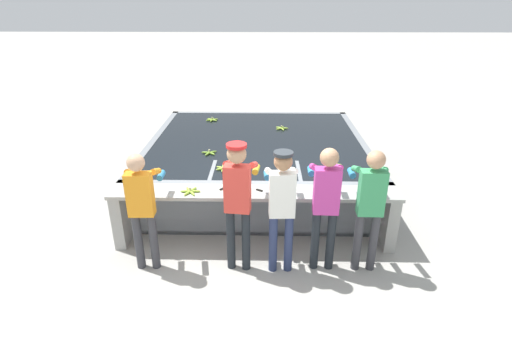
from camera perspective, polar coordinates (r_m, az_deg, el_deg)
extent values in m
plane|color=#A3A099|center=(5.77, -0.28, -10.98)|extent=(80.00, 80.00, 0.00)
cube|color=gray|center=(7.88, 0.17, -0.58)|extent=(4.03, 3.97, 0.06)
cube|color=gray|center=(5.98, -0.17, -4.76)|extent=(4.03, 0.12, 0.87)
cube|color=gray|center=(9.53, 0.38, 6.46)|extent=(4.03, 0.12, 0.87)
cube|color=gray|center=(7.99, -13.98, 2.19)|extent=(0.12, 3.97, 0.87)
cube|color=gray|center=(7.93, 14.43, 1.96)|extent=(0.12, 3.97, 0.87)
cube|color=black|center=(7.71, 0.17, 2.33)|extent=(3.79, 3.73, 0.80)
cube|color=gray|center=(6.43, -6.06, -2.70)|extent=(0.06, 0.80, 0.87)
cube|color=gray|center=(6.41, 5.95, -2.81)|extent=(0.06, 0.80, 0.87)
cube|color=#9E9E99|center=(5.53, -0.24, -2.48)|extent=(4.03, 0.45, 0.05)
cube|color=#9E9E99|center=(6.09, -18.63, -5.83)|extent=(0.16, 0.41, 0.82)
cube|color=#9E9E99|center=(6.01, 18.43, -6.22)|extent=(0.16, 0.41, 0.82)
cylinder|color=#38383D|center=(5.50, -16.44, -9.01)|extent=(0.11, 0.11, 0.80)
cylinder|color=#38383D|center=(5.45, -14.39, -9.09)|extent=(0.11, 0.11, 0.80)
cube|color=orange|center=(5.14, -16.25, -2.61)|extent=(0.32, 0.18, 0.57)
sphere|color=tan|center=(4.97, -16.81, 1.76)|extent=(0.22, 0.22, 0.22)
cylinder|color=orange|center=(5.32, -17.48, 0.54)|extent=(0.09, 0.31, 0.18)
cylinder|color=teal|center=(5.61, -16.59, 0.01)|extent=(0.09, 0.20, 0.08)
cylinder|color=orange|center=(5.24, -14.14, 0.56)|extent=(0.09, 0.31, 0.18)
cylinder|color=teal|center=(5.53, -13.41, 0.02)|extent=(0.09, 0.20, 0.08)
cylinder|color=#1E2328|center=(5.27, -3.61, -9.10)|extent=(0.11, 0.11, 0.87)
cylinder|color=#1E2328|center=(5.24, -1.44, -9.28)|extent=(0.11, 0.11, 0.87)
cube|color=#DB3D33|center=(4.89, -2.68, -1.91)|extent=(0.34, 0.21, 0.61)
sphere|color=tan|center=(4.71, -2.79, 3.07)|extent=(0.23, 0.23, 0.23)
cylinder|color=red|center=(4.67, -2.81, 4.30)|extent=(0.25, 0.25, 0.04)
cylinder|color=#DB3D33|center=(5.05, -3.99, 1.70)|extent=(0.12, 0.32, 0.18)
cylinder|color=gold|center=(5.34, -3.39, 1.07)|extent=(0.11, 0.21, 0.08)
cylinder|color=#DB3D33|center=(5.00, -0.40, 1.50)|extent=(0.12, 0.32, 0.18)
cylinder|color=gold|center=(5.29, 0.01, 0.88)|extent=(0.11, 0.21, 0.08)
cylinder|color=navy|center=(5.23, 2.45, -9.65)|extent=(0.11, 0.11, 0.83)
cylinder|color=navy|center=(5.25, 4.66, -9.60)|extent=(0.11, 0.11, 0.83)
cube|color=white|center=(4.88, 3.77, -2.73)|extent=(0.33, 0.19, 0.58)
sphere|color=#9E704C|center=(4.70, 3.91, 2.00)|extent=(0.22, 0.22, 0.22)
cylinder|color=#282D33|center=(4.67, 3.94, 3.16)|extent=(0.23, 0.23, 0.04)
cylinder|color=white|center=(5.01, 1.76, 0.65)|extent=(0.10, 0.31, 0.18)
cylinder|color=teal|center=(5.30, 1.58, 0.09)|extent=(0.09, 0.20, 0.08)
cylinder|color=white|center=(5.04, 5.39, 0.69)|extent=(0.10, 0.31, 0.18)
cylinder|color=teal|center=(5.33, 5.02, 0.13)|extent=(0.09, 0.20, 0.08)
cylinder|color=#1E2328|center=(5.33, 8.44, -9.13)|extent=(0.11, 0.11, 0.84)
cylinder|color=#1E2328|center=(5.35, 10.60, -9.13)|extent=(0.11, 0.11, 0.84)
cube|color=#BC388E|center=(4.98, 10.08, -2.18)|extent=(0.32, 0.18, 0.60)
sphere|color=tan|center=(4.81, 10.45, 2.55)|extent=(0.23, 0.23, 0.23)
cylinder|color=#BC388E|center=(5.11, 8.16, 1.23)|extent=(0.09, 0.31, 0.18)
cylinder|color=teal|center=(5.40, 7.85, 0.65)|extent=(0.09, 0.20, 0.08)
cylinder|color=#BC388E|center=(5.15, 11.71, 1.15)|extent=(0.09, 0.31, 0.18)
cylinder|color=teal|center=(5.44, 11.20, 0.57)|extent=(0.09, 0.20, 0.08)
cylinder|color=#38383D|center=(5.41, 14.31, -9.15)|extent=(0.11, 0.11, 0.83)
cylinder|color=#38383D|center=(5.46, 16.39, -9.10)|extent=(0.11, 0.11, 0.83)
cube|color=#38995B|center=(5.09, 16.22, -2.40)|extent=(0.32, 0.17, 0.59)
sphere|color=tan|center=(4.92, 16.80, 2.16)|extent=(0.23, 0.23, 0.23)
cylinder|color=#38995B|center=(5.19, 14.16, 0.90)|extent=(0.08, 0.31, 0.18)
cylinder|color=teal|center=(5.48, 13.49, 0.35)|extent=(0.09, 0.20, 0.08)
cylinder|color=#38995B|center=(5.27, 17.56, 0.84)|extent=(0.08, 0.31, 0.18)
cylinder|color=teal|center=(5.55, 16.72, 0.29)|extent=(0.09, 0.20, 0.08)
ellipsoid|color=#93BC3D|center=(6.08, 3.58, 0.39)|extent=(0.17, 0.04, 0.04)
ellipsoid|color=#93BC3D|center=(6.03, 4.11, 0.17)|extent=(0.04, 0.17, 0.04)
ellipsoid|color=#93BC3D|center=(6.08, 4.61, 0.38)|extent=(0.17, 0.04, 0.04)
ellipsoid|color=#93BC3D|center=(6.13, 4.08, 0.59)|extent=(0.04, 0.17, 0.04)
cylinder|color=tan|center=(6.06, 4.11, 0.69)|extent=(0.03, 0.03, 0.04)
ellipsoid|color=#75A333|center=(6.87, -6.90, 3.11)|extent=(0.10, 0.17, 0.04)
ellipsoid|color=#75A333|center=(6.87, -6.36, 3.16)|extent=(0.15, 0.14, 0.04)
ellipsoid|color=#75A333|center=(6.93, -6.25, 3.34)|extent=(0.16, 0.12, 0.04)
ellipsoid|color=#75A333|center=(6.96, -6.71, 3.42)|extent=(0.07, 0.17, 0.04)
ellipsoid|color=#75A333|center=(6.92, -7.11, 3.28)|extent=(0.17, 0.05, 0.04)
cylinder|color=tan|center=(6.90, -6.68, 3.54)|extent=(0.03, 0.03, 0.04)
ellipsoid|color=#9EC642|center=(6.24, -4.06, 1.05)|extent=(0.17, 0.04, 0.04)
ellipsoid|color=#9EC642|center=(6.29, -4.23, 1.20)|extent=(0.13, 0.16, 0.04)
ellipsoid|color=#9EC642|center=(6.30, -4.65, 1.24)|extent=(0.08, 0.17, 0.04)
ellipsoid|color=#9EC642|center=(6.27, -5.01, 1.13)|extent=(0.17, 0.10, 0.04)
ellipsoid|color=#9EC642|center=(6.23, -5.04, 0.96)|extent=(0.17, 0.11, 0.04)
ellipsoid|color=#9EC642|center=(6.20, -4.71, 0.85)|extent=(0.07, 0.17, 0.04)
ellipsoid|color=#9EC642|center=(6.21, -4.28, 0.89)|extent=(0.14, 0.15, 0.04)
cylinder|color=tan|center=(6.23, -4.58, 1.35)|extent=(0.03, 0.03, 0.04)
ellipsoid|color=#75A333|center=(6.55, 11.13, 1.75)|extent=(0.11, 0.17, 0.04)
ellipsoid|color=#75A333|center=(6.53, 10.58, 1.73)|extent=(0.14, 0.15, 0.04)
ellipsoid|color=#75A333|center=(6.47, 10.56, 1.52)|extent=(0.17, 0.10, 0.04)
ellipsoid|color=#75A333|center=(6.45, 11.09, 1.41)|extent=(0.06, 0.17, 0.04)
ellipsoid|color=#75A333|center=(6.50, 11.44, 1.55)|extent=(0.17, 0.07, 0.04)
cylinder|color=tan|center=(6.48, 10.99, 1.88)|extent=(0.03, 0.03, 0.04)
ellipsoid|color=#9EC642|center=(8.26, 3.78, 6.86)|extent=(0.09, 0.17, 0.04)
ellipsoid|color=#9EC642|center=(8.24, 3.35, 6.83)|extent=(0.16, 0.13, 0.04)
ellipsoid|color=#9EC642|center=(8.18, 3.36, 6.70)|extent=(0.16, 0.13, 0.04)
ellipsoid|color=#9EC642|center=(8.16, 3.80, 6.65)|extent=(0.08, 0.17, 0.04)
ellipsoid|color=#9EC642|center=(8.21, 4.06, 6.75)|extent=(0.17, 0.04, 0.04)
cylinder|color=tan|center=(8.20, 3.68, 7.00)|extent=(0.03, 0.03, 0.04)
ellipsoid|color=#8CB738|center=(8.88, -6.56, 7.98)|extent=(0.16, 0.13, 0.04)
ellipsoid|color=#8CB738|center=(8.83, -6.65, 7.88)|extent=(0.17, 0.10, 0.04)
ellipsoid|color=#8CB738|center=(8.79, -6.38, 7.83)|extent=(0.05, 0.17, 0.04)
ellipsoid|color=#8CB738|center=(8.81, -6.04, 7.87)|extent=(0.16, 0.13, 0.04)
ellipsoid|color=#8CB738|center=(8.86, -5.96, 7.97)|extent=(0.17, 0.10, 0.04)
ellipsoid|color=#8CB738|center=(8.89, -6.22, 8.02)|extent=(0.05, 0.17, 0.04)
cylinder|color=tan|center=(8.83, -6.31, 8.15)|extent=(0.03, 0.03, 0.04)
ellipsoid|color=#8CB738|center=(5.51, -9.14, -2.45)|extent=(0.12, 0.16, 0.04)
ellipsoid|color=#8CB738|center=(5.55, -8.79, -2.23)|extent=(0.17, 0.04, 0.04)
ellipsoid|color=#8CB738|center=(5.59, -9.01, -2.02)|extent=(0.11, 0.17, 0.04)
ellipsoid|color=#8CB738|center=(5.60, -9.57, -2.02)|extent=(0.12, 0.16, 0.04)
ellipsoid|color=#8CB738|center=(5.56, -9.91, -2.23)|extent=(0.17, 0.04, 0.04)
ellipsoid|color=#8CB738|center=(5.52, -9.70, -2.45)|extent=(0.11, 0.17, 0.04)
cylinder|color=tan|center=(5.54, -9.38, -1.90)|extent=(0.03, 0.03, 0.04)
cube|color=silver|center=(5.44, 2.24, -2.62)|extent=(0.19, 0.14, 0.00)
cube|color=black|center=(5.53, 0.48, -2.11)|extent=(0.10, 0.08, 0.02)
cube|color=silver|center=(5.72, -3.33, -1.25)|extent=(0.16, 0.17, 0.00)
cube|color=black|center=(5.59, -4.80, -1.89)|extent=(0.09, 0.09, 0.02)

